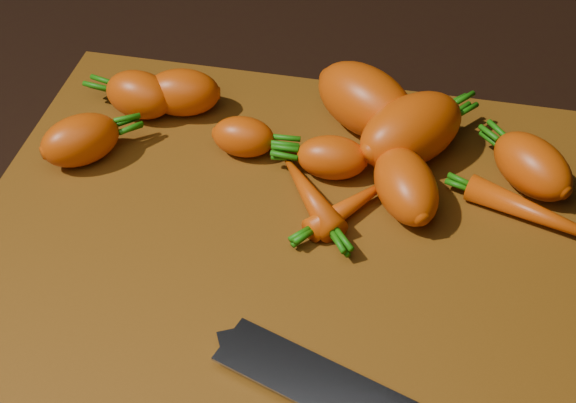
# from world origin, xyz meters

# --- Properties ---
(ground) EXTENTS (2.00, 2.00, 0.01)m
(ground) POSITION_xyz_m (0.00, 0.00, -0.01)
(ground) COLOR black
(cutting_board) EXTENTS (0.50, 0.40, 0.01)m
(cutting_board) POSITION_xyz_m (0.00, 0.00, 0.01)
(cutting_board) COLOR brown
(cutting_board) RESTS_ON ground
(carrot_0) EXTENTS (0.08, 0.08, 0.04)m
(carrot_0) POSITION_xyz_m (-0.19, 0.04, 0.03)
(carrot_0) COLOR #D24909
(carrot_0) RESTS_ON cutting_board
(carrot_1) EXTENTS (0.07, 0.06, 0.04)m
(carrot_1) POSITION_xyz_m (-0.16, 0.11, 0.03)
(carrot_1) COLOR #D24909
(carrot_1) RESTS_ON cutting_board
(carrot_2) EXTENTS (0.12, 0.11, 0.06)m
(carrot_2) POSITION_xyz_m (0.04, 0.14, 0.04)
(carrot_2) COLOR #D24909
(carrot_2) RESTS_ON cutting_board
(carrot_3) EXTENTS (0.08, 0.09, 0.05)m
(carrot_3) POSITION_xyz_m (0.09, 0.04, 0.04)
(carrot_3) COLOR #D24909
(carrot_3) RESTS_ON cutting_board
(carrot_4) EXTENTS (0.06, 0.04, 0.04)m
(carrot_4) POSITION_xyz_m (0.03, 0.07, 0.03)
(carrot_4) COLOR #D24909
(carrot_4) RESTS_ON cutting_board
(carrot_5) EXTENTS (0.06, 0.04, 0.04)m
(carrot_5) POSITION_xyz_m (-0.05, 0.08, 0.03)
(carrot_5) COLOR #D24909
(carrot_5) RESTS_ON cutting_board
(carrot_6) EXTENTS (0.09, 0.09, 0.05)m
(carrot_6) POSITION_xyz_m (0.19, 0.09, 0.03)
(carrot_6) COLOR #D24909
(carrot_6) RESTS_ON cutting_board
(carrot_7) EXTENTS (0.08, 0.09, 0.02)m
(carrot_7) POSITION_xyz_m (0.05, 0.03, 0.02)
(carrot_7) COLOR #D24909
(carrot_7) RESTS_ON cutting_board
(carrot_8) EXTENTS (0.13, 0.07, 0.02)m
(carrot_8) POSITION_xyz_m (0.20, 0.04, 0.02)
(carrot_8) COLOR #D24909
(carrot_8) RESTS_ON cutting_board
(carrot_9) EXTENTS (0.07, 0.09, 0.02)m
(carrot_9) POSITION_xyz_m (0.01, 0.03, 0.02)
(carrot_9) COLOR #D24909
(carrot_9) RESTS_ON cutting_board
(carrot_10) EXTENTS (0.08, 0.06, 0.04)m
(carrot_10) POSITION_xyz_m (-0.12, 0.13, 0.03)
(carrot_10) COLOR #D24909
(carrot_10) RESTS_ON cutting_board
(carrot_11) EXTENTS (0.11, 0.12, 0.06)m
(carrot_11) POSITION_xyz_m (0.09, 0.10, 0.04)
(carrot_11) COLOR #D24909
(carrot_11) RESTS_ON cutting_board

